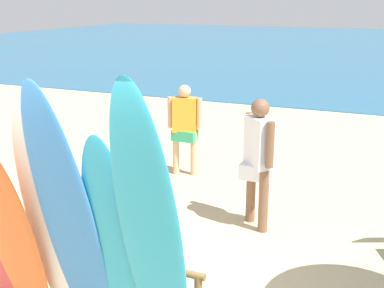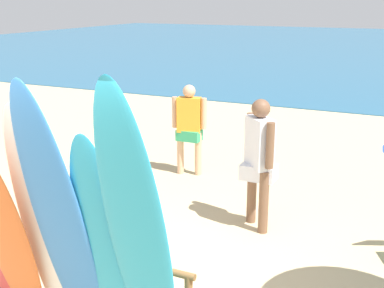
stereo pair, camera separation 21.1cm
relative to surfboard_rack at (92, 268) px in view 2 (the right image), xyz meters
name	(u,v)px [view 2 (the right image)]	position (x,y,z in m)	size (l,w,h in m)	color
ground	(342,90)	(0.00, 14.00, -0.56)	(60.00, 60.00, 0.00)	tan
surfboard_rack	(92,268)	(0.00, 0.00, 0.00)	(2.12, 0.07, 0.76)	brown
surfboard_orange_1	(8,240)	(-0.48, -0.51, 0.42)	(0.48, 0.07, 2.01)	orange
surfboard_white_2	(42,227)	(-0.17, -0.40, 0.55)	(0.49, 0.06, 2.26)	white
surfboard_blue_3	(61,226)	(0.12, -0.52, 0.67)	(0.54, 0.08, 2.52)	#337AD1
surfboard_teal_4	(106,254)	(0.49, -0.45, 0.48)	(0.46, 0.07, 2.12)	#289EC6
surfboard_teal_5	(139,241)	(0.87, -0.55, 0.72)	(0.47, 0.07, 2.64)	#289EC6
beachgoer_photographing	(259,155)	(0.75, 2.65, 0.45)	(0.50, 0.50, 1.75)	brown
beachgoer_near_rack	(189,124)	(-1.00, 4.20, 0.35)	(0.58, 0.29, 1.57)	tan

